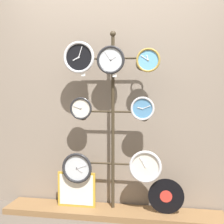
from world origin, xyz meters
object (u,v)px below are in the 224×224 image
object	(u,v)px
clock_middle_left	(81,108)
vinyl_record	(166,196)
clock_top_left	(79,57)
picture_frame	(76,189)
clock_bottom_right	(145,167)
clock_middle_right	(143,109)
display_stand	(113,156)
clock_top_right	(148,60)
clock_bottom_left	(77,168)
clock_top_center	(111,60)

from	to	relation	value
clock_middle_left	vinyl_record	bearing A→B (deg)	0.02
clock_top_left	picture_frame	world-z (taller)	clock_top_left
vinyl_record	clock_bottom_right	bearing A→B (deg)	-168.58
clock_middle_left	clock_middle_right	xyz separation A→B (m)	(0.62, -0.03, 0.01)
display_stand	clock_top_right	distance (m)	1.02
vinyl_record	clock_middle_left	bearing A→B (deg)	-179.98
display_stand	clock_bottom_left	bearing A→B (deg)	-166.98
display_stand	clock_middle_right	xyz separation A→B (m)	(0.31, -0.10, 0.49)
display_stand	clock_bottom_right	distance (m)	0.36
display_stand	clock_middle_right	bearing A→B (deg)	-18.63
clock_middle_left	clock_bottom_right	world-z (taller)	clock_middle_left
clock_middle_left	clock_bottom_left	world-z (taller)	clock_middle_left
clock_top_left	clock_middle_left	bearing A→B (deg)	73.88
clock_top_right	clock_bottom_right	world-z (taller)	clock_top_right
display_stand	clock_top_right	bearing A→B (deg)	-16.65
clock_top_center	clock_middle_left	bearing A→B (deg)	179.12
clock_top_center	clock_bottom_left	bearing A→B (deg)	-179.41
clock_middle_left	clock_bottom_right	xyz separation A→B (m)	(0.65, -0.04, -0.55)
clock_bottom_left	picture_frame	size ratio (longest dim) A/B	0.78
clock_top_right	clock_bottom_right	size ratio (longest dim) A/B	0.73
clock_bottom_left	clock_top_left	bearing A→B (deg)	-32.60
clock_bottom_left	clock_top_right	bearing A→B (deg)	-2.01
clock_top_center	clock_top_right	bearing A→B (deg)	-4.47
display_stand	clock_top_left	world-z (taller)	display_stand
display_stand	clock_bottom_left	world-z (taller)	display_stand
clock_middle_right	vinyl_record	distance (m)	0.88
display_stand	clock_top_center	world-z (taller)	display_stand
clock_bottom_left	vinyl_record	size ratio (longest dim) A/B	0.90
clock_top_left	clock_bottom_left	world-z (taller)	clock_top_left
clock_bottom_left	clock_middle_right	bearing A→B (deg)	-1.86
clock_middle_right	vinyl_record	world-z (taller)	clock_middle_right
clock_middle_left	clock_bottom_left	xyz separation A→B (m)	(-0.04, -0.01, -0.61)
clock_top_right	clock_top_left	bearing A→B (deg)	179.77
clock_top_right	clock_middle_left	size ratio (longest dim) A/B	1.01
clock_bottom_right	clock_top_right	bearing A→B (deg)	19.76
clock_top_left	vinyl_record	size ratio (longest dim) A/B	0.90
clock_middle_left	clock_bottom_left	distance (m)	0.61
clock_middle_left	vinyl_record	world-z (taller)	clock_middle_left
clock_top_right	clock_top_center	bearing A→B (deg)	175.53
clock_bottom_right	vinyl_record	distance (m)	0.36
clock_middle_right	clock_top_right	bearing A→B (deg)	-3.89
clock_top_center	clock_bottom_right	distance (m)	1.08
display_stand	picture_frame	distance (m)	0.52
display_stand	clock_top_center	xyz separation A→B (m)	(-0.01, -0.08, 0.96)
display_stand	clock_middle_left	size ratio (longest dim) A/B	8.18
display_stand	picture_frame	bearing A→B (deg)	-173.08
clock_top_right	clock_bottom_left	world-z (taller)	clock_top_right
clock_middle_right	clock_bottom_left	world-z (taller)	clock_middle_right
clock_top_left	clock_middle_right	world-z (taller)	clock_top_left
clock_top_left	clock_top_center	distance (m)	0.31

